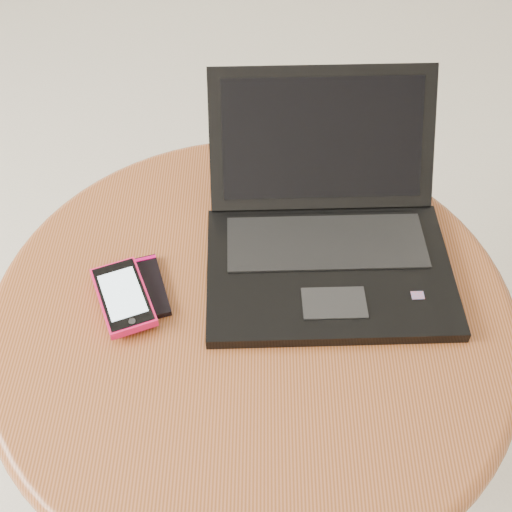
{
  "coord_description": "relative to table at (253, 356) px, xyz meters",
  "views": [
    {
      "loc": [
        0.02,
        -0.54,
        1.24
      ],
      "look_at": [
        0.01,
        0.02,
        0.61
      ],
      "focal_mm": 47.46,
      "sensor_mm": 36.0,
      "label": 1
    }
  ],
  "objects": [
    {
      "name": "laptop",
      "position": [
        0.1,
        0.1,
        0.15
      ],
      "size": [
        0.33,
        0.35,
        0.18
      ],
      "color": "black",
      "rests_on": "table"
    },
    {
      "name": "phone_black",
      "position": [
        -0.14,
        0.02,
        0.12
      ],
      "size": [
        0.08,
        0.11,
        0.01
      ],
      "color": "black",
      "rests_on": "table"
    },
    {
      "name": "table",
      "position": [
        0.0,
        0.0,
        0.0
      ],
      "size": [
        0.69,
        0.69,
        0.55
      ],
      "color": "brown",
      "rests_on": "ground"
    },
    {
      "name": "phone_pink",
      "position": [
        -0.16,
        0.0,
        0.13
      ],
      "size": [
        0.1,
        0.13,
        0.01
      ],
      "color": "#DD114B",
      "rests_on": "phone_black"
    }
  ]
}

